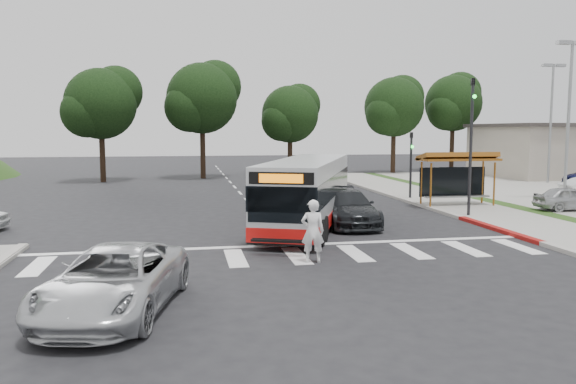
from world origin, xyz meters
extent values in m
plane|color=black|center=(0.00, 0.00, 0.00)|extent=(140.00, 140.00, 0.00)
cube|color=gray|center=(11.00, 8.00, 0.06)|extent=(4.00, 40.00, 0.12)
cube|color=#9E9991|center=(9.00, 8.00, 0.07)|extent=(0.30, 40.00, 0.15)
cube|color=maroon|center=(9.00, -2.00, 0.08)|extent=(0.32, 6.00, 0.15)
cube|color=#ACA090|center=(30.00, 22.00, 2.20)|extent=(14.00, 10.00, 4.40)
cube|color=#383330|center=(30.00, 22.00, 4.55)|extent=(14.60, 10.60, 0.30)
cube|color=silver|center=(0.00, -5.00, 0.01)|extent=(18.00, 2.60, 0.01)
cylinder|color=brown|center=(9.00, 4.40, 1.27)|extent=(0.10, 0.10, 2.30)
cylinder|color=brown|center=(12.60, 4.40, 1.27)|extent=(0.10, 0.10, 2.30)
cylinder|color=brown|center=(9.00, 5.60, 1.27)|extent=(0.10, 0.10, 2.30)
cylinder|color=brown|center=(12.60, 5.60, 1.27)|extent=(0.10, 0.10, 2.30)
cube|color=brown|center=(10.80, 5.00, 2.57)|extent=(4.20, 1.60, 0.12)
cube|color=brown|center=(10.80, 5.05, 2.72)|extent=(4.20, 1.32, 0.51)
cube|color=black|center=(10.80, 5.60, 1.32)|extent=(3.80, 0.06, 1.60)
cube|color=gray|center=(10.80, 5.00, 0.57)|extent=(3.60, 0.40, 0.08)
cylinder|color=black|center=(9.60, 1.50, 3.25)|extent=(0.14, 0.14, 6.50)
imported|color=black|center=(9.60, 1.50, 6.00)|extent=(0.16, 0.20, 1.00)
sphere|color=#19E533|center=(9.60, 1.32, 5.65)|extent=(0.18, 0.18, 0.18)
cylinder|color=black|center=(9.60, 8.50, 2.00)|extent=(0.14, 0.14, 4.00)
imported|color=black|center=(9.60, 8.50, 3.50)|extent=(0.16, 0.20, 1.00)
sphere|color=#19E533|center=(9.60, 8.32, 3.15)|extent=(0.18, 0.18, 0.18)
cylinder|color=gray|center=(18.00, 6.00, 4.60)|extent=(0.18, 0.18, 9.00)
cube|color=gray|center=(17.45, 6.00, 9.00)|extent=(0.80, 0.35, 0.22)
cylinder|color=gray|center=(24.00, 16.00, 4.60)|extent=(0.18, 0.18, 9.00)
cube|color=gray|center=(23.45, 16.00, 9.00)|extent=(0.80, 0.35, 0.22)
cube|color=gray|center=(24.55, 16.00, 9.00)|extent=(0.80, 0.35, 0.22)
cylinder|color=black|center=(16.00, 28.00, 2.30)|extent=(0.44, 0.44, 4.40)
sphere|color=black|center=(16.00, 28.00, 6.30)|extent=(5.60, 5.60, 5.60)
sphere|color=black|center=(17.12, 28.84, 7.30)|extent=(4.20, 4.20, 4.20)
sphere|color=black|center=(15.02, 27.30, 5.60)|extent=(3.92, 3.92, 3.92)
cylinder|color=black|center=(23.00, 30.00, 2.42)|extent=(0.44, 0.44, 4.84)
sphere|color=black|center=(23.00, 30.00, 6.82)|extent=(5.60, 5.60, 5.60)
sphere|color=black|center=(24.12, 30.84, 7.92)|extent=(4.20, 4.20, 4.20)
sphere|color=black|center=(22.02, 29.30, 6.05)|extent=(3.92, 3.92, 3.92)
cylinder|color=black|center=(-2.00, 26.00, 2.42)|extent=(0.44, 0.44, 4.84)
sphere|color=black|center=(-2.00, 26.00, 6.82)|extent=(6.00, 6.00, 6.00)
sphere|color=black|center=(-0.80, 26.90, 7.92)|extent=(4.50, 4.50, 4.50)
sphere|color=black|center=(-3.05, 25.25, 6.05)|extent=(4.20, 4.20, 4.20)
cylinder|color=black|center=(6.00, 28.00, 1.98)|extent=(0.44, 0.44, 3.96)
sphere|color=black|center=(6.00, 28.00, 5.58)|extent=(5.20, 5.20, 5.20)
sphere|color=black|center=(7.04, 28.78, 6.48)|extent=(3.90, 3.90, 3.90)
sphere|color=black|center=(5.09, 27.35, 4.95)|extent=(3.64, 3.64, 3.64)
cylinder|color=black|center=(-10.00, 24.00, 2.20)|extent=(0.44, 0.44, 4.40)
sphere|color=black|center=(-10.00, 24.00, 6.20)|extent=(5.60, 5.60, 5.60)
sphere|color=black|center=(-8.88, 24.84, 7.20)|extent=(4.20, 4.20, 4.20)
sphere|color=black|center=(-10.98, 23.30, 5.50)|extent=(3.92, 3.92, 3.92)
imported|color=white|center=(0.31, -5.99, 0.99)|extent=(0.78, 0.57, 1.98)
imported|color=black|center=(3.35, 0.58, 0.76)|extent=(2.35, 5.31, 1.51)
imported|color=#B7B9BC|center=(-5.17, -9.91, 0.74)|extent=(3.53, 5.69, 1.47)
imported|color=#A0A3A5|center=(15.50, 2.15, 0.70)|extent=(3.68, 1.81, 1.21)
camera|label=1|loc=(-3.56, -22.74, 4.09)|focal=35.00mm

